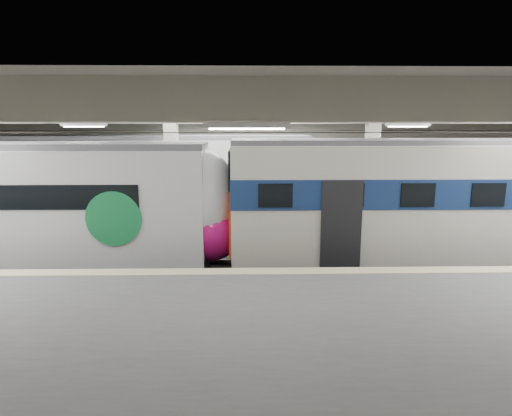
{
  "coord_description": "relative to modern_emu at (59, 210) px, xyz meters",
  "views": [
    {
      "loc": [
        0.0,
        -14.12,
        4.97
      ],
      "look_at": [
        0.31,
        1.0,
        2.0
      ],
      "focal_mm": 30.0,
      "sensor_mm": 36.0,
      "label": 1
    }
  ],
  "objects": [
    {
      "name": "far_train",
      "position": [
        2.09,
        5.5,
        0.16
      ],
      "size": [
        14.11,
        3.36,
        4.47
      ],
      "rotation": [
        0.0,
        0.0,
        0.04
      ],
      "color": "silver",
      "rests_on": "ground"
    },
    {
      "name": "modern_emu",
      "position": [
        0.0,
        0.0,
        0.0
      ],
      "size": [
        13.53,
        2.79,
        4.38
      ],
      "color": "silver",
      "rests_on": "ground"
    },
    {
      "name": "older_rer",
      "position": [
        12.49,
        0.0,
        0.2
      ],
      "size": [
        13.62,
        3.01,
        4.48
      ],
      "color": "beige",
      "rests_on": "ground"
    },
    {
      "name": "station_hall",
      "position": [
        6.3,
        -1.74,
        1.09
      ],
      "size": [
        36.0,
        24.0,
        5.75
      ],
      "color": "black",
      "rests_on": "ground"
    }
  ]
}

